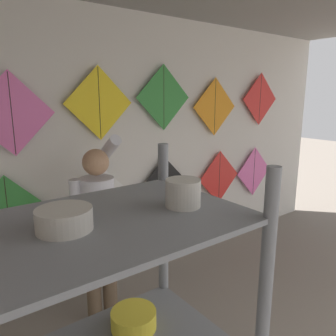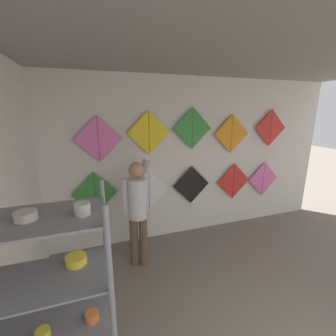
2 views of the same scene
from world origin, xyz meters
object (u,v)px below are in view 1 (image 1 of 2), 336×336
object	(u,v)px
kite_8	(215,107)
kite_9	(260,99)
kite_5	(12,114)
kite_2	(164,188)
kite_1	(102,201)
shopkeeper	(98,225)
kite_0	(8,215)
kite_6	(99,103)
kite_3	(219,177)
kite_7	(164,98)
kite_4	(254,172)

from	to	relation	value
kite_8	kite_9	distance (m)	0.87
kite_5	kite_2	bearing A→B (deg)	-0.02
kite_8	kite_1	bearing A→B (deg)	-179.98
kite_1	kite_9	distance (m)	2.63
shopkeeper	kite_1	xyz separation A→B (m)	(0.32, 0.59, -0.02)
kite_8	kite_9	bearing A→B (deg)	0.00
kite_0	kite_6	world-z (taller)	kite_6
kite_3	kite_7	distance (m)	1.37
kite_1	kite_7	xyz separation A→B (m)	(0.78, 0.00, 1.03)
kite_4	kite_8	size ratio (longest dim) A/B	1.00
kite_9	kite_2	bearing A→B (deg)	-179.98
shopkeeper	kite_5	size ratio (longest dim) A/B	2.38
kite_7	shopkeeper	bearing A→B (deg)	-151.54
kite_3	kite_2	bearing A→B (deg)	-179.97
shopkeeper	kite_3	world-z (taller)	shopkeeper
shopkeeper	kite_6	xyz separation A→B (m)	(0.34, 0.60, 0.96)
shopkeeper	kite_2	distance (m)	1.26
kite_1	kite_6	bearing A→B (deg)	1.37
kite_4	kite_9	distance (m)	1.02
shopkeeper	kite_7	xyz separation A→B (m)	(1.10, 0.60, 1.00)
kite_5	shopkeeper	bearing A→B (deg)	-53.23
kite_2	kite_7	bearing A→B (deg)	176.56
shopkeeper	kite_2	xyz separation A→B (m)	(1.11, 0.59, -0.02)
shopkeeper	kite_3	size ratio (longest dim) A/B	2.38
kite_8	kite_7	bearing A→B (deg)	180.00
kite_1	kite_8	xyz separation A→B (m)	(1.56, 0.00, 0.91)
kite_3	kite_1	bearing A→B (deg)	-179.99
kite_1	kite_8	distance (m)	1.81
kite_7	kite_8	distance (m)	0.79
kite_2	kite_9	world-z (taller)	kite_9
kite_4	kite_6	distance (m)	2.58
kite_8	kite_9	xyz separation A→B (m)	(0.87, 0.00, 0.09)
kite_5	kite_0	bearing A→B (deg)	180.00
kite_0	kite_6	distance (m)	1.29
kite_2	kite_6	bearing A→B (deg)	179.97
kite_1	kite_2	size ratio (longest dim) A/B	1.00
kite_9	kite_3	bearing A→B (deg)	180.00
kite_5	kite_7	world-z (taller)	kite_7
kite_1	kite_3	distance (m)	1.68
kite_0	kite_3	bearing A→B (deg)	0.00
kite_7	kite_1	bearing A→B (deg)	-179.97
kite_2	kite_4	size ratio (longest dim) A/B	1.20
shopkeeper	kite_4	bearing A→B (deg)	29.57
kite_1	kite_9	xyz separation A→B (m)	(2.43, 0.00, 1.00)
kite_6	kite_7	bearing A→B (deg)	0.00
kite_4	kite_6	size ratio (longest dim) A/B	1.00
kite_3	kite_6	xyz separation A→B (m)	(-1.66, 0.00, 0.98)
kite_6	kite_8	xyz separation A→B (m)	(1.54, 0.00, -0.07)
kite_3	kite_5	xyz separation A→B (m)	(-2.44, 0.00, 0.91)
shopkeeper	kite_4	xyz separation A→B (m)	(2.71, 0.60, -0.05)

